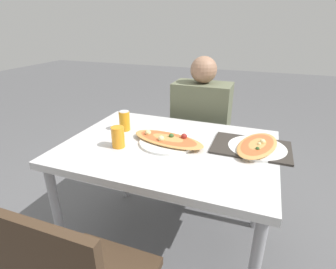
# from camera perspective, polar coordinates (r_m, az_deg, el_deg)

# --- Properties ---
(ground_plane) EXTENTS (14.00, 14.00, 0.00)m
(ground_plane) POSITION_cam_1_polar(r_m,az_deg,el_deg) (1.90, 0.13, -22.63)
(ground_plane) COLOR #59595B
(dining_table) EXTENTS (1.15, 0.85, 0.73)m
(dining_table) POSITION_cam_1_polar(r_m,az_deg,el_deg) (1.50, 0.16, -4.89)
(dining_table) COLOR silver
(dining_table) RESTS_ON ground_plane
(chair_far_seated) EXTENTS (0.40, 0.40, 0.90)m
(chair_far_seated) POSITION_cam_1_polar(r_m,az_deg,el_deg) (2.21, 7.63, 0.13)
(chair_far_seated) COLOR #3F2D1E
(chair_far_seated) RESTS_ON ground_plane
(person_seated) EXTENTS (0.43, 0.27, 1.14)m
(person_seated) POSITION_cam_1_polar(r_m,az_deg,el_deg) (2.04, 7.14, 3.41)
(person_seated) COLOR #2D2D38
(person_seated) RESTS_ON ground_plane
(pizza_main) EXTENTS (0.46, 0.32, 0.06)m
(pizza_main) POSITION_cam_1_polar(r_m,az_deg,el_deg) (1.48, -0.06, -1.21)
(pizza_main) COLOR white
(pizza_main) RESTS_ON dining_table
(soda_can) EXTENTS (0.07, 0.07, 0.12)m
(soda_can) POSITION_cam_1_polar(r_m,az_deg,el_deg) (1.66, -9.44, 2.97)
(soda_can) COLOR orange
(soda_can) RESTS_ON dining_table
(drink_glass) EXTENTS (0.07, 0.07, 0.12)m
(drink_glass) POSITION_cam_1_polar(r_m,az_deg,el_deg) (1.44, -10.83, -0.55)
(drink_glass) COLOR orange
(drink_glass) RESTS_ON dining_table
(serving_tray) EXTENTS (0.41, 0.28, 0.01)m
(serving_tray) POSITION_cam_1_polar(r_m,az_deg,el_deg) (1.49, 17.64, -2.66)
(serving_tray) COLOR #332D28
(serving_tray) RESTS_ON dining_table
(pizza_second) EXTENTS (0.31, 0.41, 0.05)m
(pizza_second) POSITION_cam_1_polar(r_m,az_deg,el_deg) (1.49, 18.84, -2.43)
(pizza_second) COLOR white
(pizza_second) RESTS_ON dining_table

